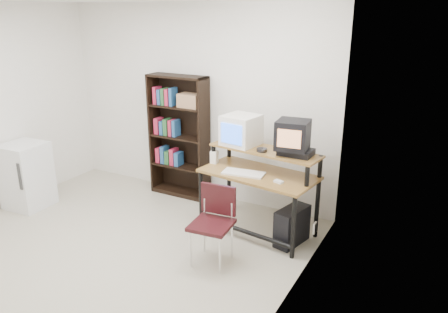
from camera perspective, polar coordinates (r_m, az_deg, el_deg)
The scene contains 17 objects.
floor at distance 4.95m, azimuth -16.03°, elevation -12.46°, with size 4.00×4.00×0.01m, color #B9B19A.
back_wall at distance 5.96m, azimuth -3.73°, elevation 7.01°, with size 4.00×0.01×2.60m, color silver.
right_wall at distance 3.36m, azimuth 7.28°, elevation -2.24°, with size 0.01×4.00×2.60m, color silver.
computer_desk at distance 5.00m, azimuth 4.66°, elevation -2.46°, with size 1.38×0.82×0.98m.
crt_monitor at distance 5.12m, azimuth 2.24°, elevation 3.41°, with size 0.44×0.44×0.36m.
vcr at distance 4.84m, azimuth 9.39°, elevation 0.52°, with size 0.36×0.26×0.08m, color black.
crt_tv at distance 4.78m, azimuth 8.96°, elevation 2.81°, with size 0.37×0.37×0.32m.
cd_spindle at distance 4.91m, azimuth 4.96°, elevation 0.78°, with size 0.12×0.12×0.05m, color #26262B.
keyboard at distance 4.93m, azimuth 2.56°, elevation -2.27°, with size 0.47×0.21×0.04m, color white.
mousepad at distance 4.72m, azimuth 7.17°, elevation -3.53°, with size 0.22×0.18×0.01m, color black.
mouse at distance 4.71m, azimuth 7.15°, elevation -3.33°, with size 0.10×0.06×0.03m, color white.
desk_speaker at distance 5.25m, azimuth -1.28°, elevation -0.15°, with size 0.08×0.07×0.17m, color white.
pc_tower at distance 4.97m, azimuth 8.87°, elevation -8.94°, with size 0.20×0.45×0.42m, color black.
school_chair at distance 4.49m, azimuth -1.31°, elevation -7.87°, with size 0.43×0.43×0.80m.
bookshelf at distance 6.04m, azimuth -5.80°, elevation 2.87°, with size 0.84×0.29×1.68m.
mini_fridge at distance 6.29m, azimuth -24.41°, elevation -2.26°, with size 0.53×0.53×0.86m.
wall_outlet at distance 4.77m, azimuth 11.76°, elevation -9.13°, with size 0.02×0.08×0.12m, color beige.
Camera 1 is at (3.11, -2.95, 2.48)m, focal length 35.00 mm.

